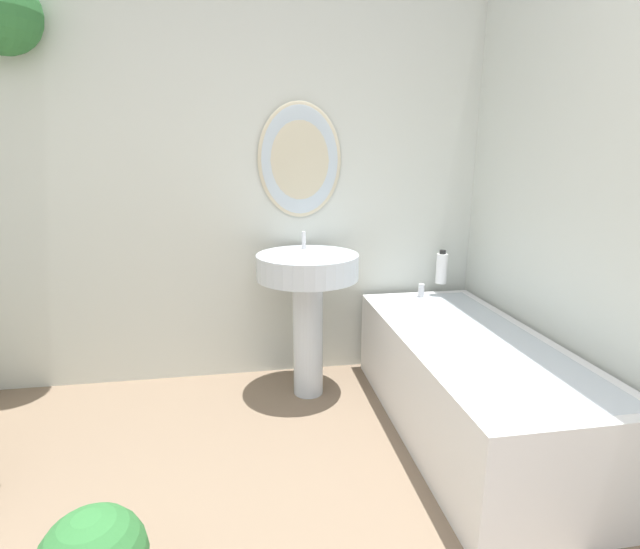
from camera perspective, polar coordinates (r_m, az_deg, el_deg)
The scene contains 4 objects.
wall_back at distance 2.71m, azimuth -12.58°, elevation 13.55°, with size 2.96×0.38×2.40m.
pedestal_sink at distance 2.50m, azimuth -1.53°, elevation -1.86°, with size 0.55×0.55×0.91m.
bathtub at distance 2.39m, azimuth 17.90°, elevation -12.46°, with size 0.68×1.52×0.57m.
shampoo_bottle at distance 2.88m, azimuth 14.75°, elevation 0.80°, with size 0.07×0.07×0.20m.
Camera 1 is at (0.02, -0.29, 1.30)m, focal length 26.00 mm.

